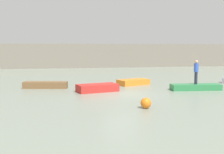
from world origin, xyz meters
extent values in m
plane|color=gray|center=(0.00, 0.00, 0.00)|extent=(120.00, 120.00, 0.00)
cube|color=gray|center=(0.00, 25.09, 1.82)|extent=(80.00, 1.20, 3.63)
cube|color=brown|center=(-5.19, 3.81, 0.25)|extent=(3.44, 1.52, 0.50)
cube|color=red|center=(-1.48, 1.41, 0.27)|extent=(3.09, 1.97, 0.53)
cube|color=orange|center=(1.95, 4.50, 0.23)|extent=(2.90, 2.19, 0.45)
cube|color=#2D7F47|center=(5.71, 0.86, 0.22)|extent=(3.70, 1.34, 0.43)
cylinder|color=#232838|center=(5.71, 0.86, 0.88)|extent=(0.22, 0.22, 0.89)
cylinder|color=blue|center=(5.71, 0.86, 1.64)|extent=(0.32, 0.32, 0.63)
sphere|color=tan|center=(5.71, 0.86, 2.08)|extent=(0.24, 0.24, 0.24)
sphere|color=orange|center=(0.26, -4.51, 0.28)|extent=(0.56, 0.56, 0.56)
camera|label=1|loc=(-4.03, -18.27, 3.13)|focal=45.44mm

